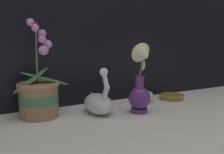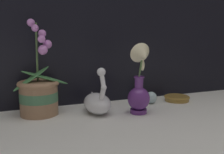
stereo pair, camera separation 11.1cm
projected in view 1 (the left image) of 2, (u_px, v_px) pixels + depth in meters
ground_plane at (135, 119)px, 1.01m from camera, size 2.80×2.80×0.00m
orchid_potted_plant at (39, 95)px, 1.02m from camera, size 0.22×0.17×0.38m
swan_figurine at (98, 102)px, 1.07m from camera, size 0.11×0.19×0.20m
blue_vase at (141, 86)px, 1.07m from camera, size 0.09×0.11×0.29m
glass_sphere at (148, 97)px, 1.26m from camera, size 0.06×0.06×0.06m
amber_dish at (172, 96)px, 1.32m from camera, size 0.12×0.12×0.02m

